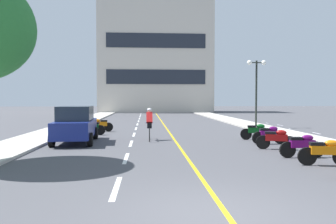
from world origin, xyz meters
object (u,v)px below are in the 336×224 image
motorcycle_3 (277,139)px  cyclist_rider (149,123)px  motorcycle_1 (325,151)px  motorcycle_2 (302,145)px  street_lamp_mid (256,78)px  motorcycle_4 (270,134)px  motorcycle_5 (257,131)px  motorcycle_6 (91,127)px  motorcycle_7 (100,125)px  parked_car_near (76,124)px

motorcycle_3 → cyclist_rider: bearing=146.6°
motorcycle_1 → motorcycle_2: (-0.03, 1.49, 0.00)m
street_lamp_mid → motorcycle_3: size_ratio=3.00×
motorcycle_3 → motorcycle_4: same height
motorcycle_4 → motorcycle_5: size_ratio=1.01×
motorcycle_2 → motorcycle_6: 12.30m
cyclist_rider → motorcycle_6: bearing=142.0°
street_lamp_mid → motorcycle_5: size_ratio=2.95×
motorcycle_5 → motorcycle_6: size_ratio=0.99×
street_lamp_mid → motorcycle_3: bearing=-104.4°
motorcycle_7 → motorcycle_3: bearing=-43.8°
motorcycle_2 → motorcycle_6: size_ratio=1.00×
motorcycle_2 → motorcycle_3: same height
motorcycle_2 → motorcycle_7: same height
motorcycle_3 → cyclist_rider: (-5.42, 3.58, 0.41)m
motorcycle_5 → cyclist_rider: 5.72m
motorcycle_5 → cyclist_rider: size_ratio=0.95×
street_lamp_mid → parked_car_near: size_ratio=1.16×
motorcycle_6 → motorcycle_7: 2.01m
parked_car_near → cyclist_rider: parked_car_near is taller
motorcycle_5 → motorcycle_7: (-8.94, 5.02, 0.00)m
motorcycle_4 → cyclist_rider: size_ratio=0.96×
street_lamp_mid → cyclist_rider: (-8.12, -6.91, -2.88)m
motorcycle_2 → motorcycle_6: bearing=137.8°
motorcycle_2 → motorcycle_4: (0.17, 3.67, 0.00)m
motorcycle_5 → motorcycle_6: (-9.20, 3.02, 0.00)m
parked_car_near → motorcycle_6: 3.50m
motorcycle_3 → street_lamp_mid: bearing=75.6°
street_lamp_mid → motorcycle_4: street_lamp_mid is taller
motorcycle_6 → motorcycle_7: (0.26, 1.99, 0.00)m
motorcycle_1 → motorcycle_3: bearing=93.5°
motorcycle_2 → motorcycle_4: size_ratio=1.00×
parked_car_near → motorcycle_3: size_ratio=2.60×
motorcycle_1 → motorcycle_3: size_ratio=1.02×
motorcycle_1 → motorcycle_2: bearing=91.0°
motorcycle_4 → motorcycle_7: same height
motorcycle_5 → motorcycle_4: bearing=-87.2°
street_lamp_mid → cyclist_rider: 11.05m
motorcycle_7 → cyclist_rider: size_ratio=0.96×
street_lamp_mid → motorcycle_2: (-2.52, -12.44, -3.30)m
motorcycle_3 → motorcycle_5: bearing=85.2°
motorcycle_5 → motorcycle_7: same height
street_lamp_mid → cyclist_rider: street_lamp_mid is taller
motorcycle_4 → parked_car_near: bearing=173.2°
motorcycle_2 → street_lamp_mid: bearing=78.6°
motorcycle_1 → motorcycle_2: same height
parked_car_near → motorcycle_2: bearing=-27.3°
parked_car_near → cyclist_rider: bearing=11.2°
motorcycle_1 → cyclist_rider: 9.01m
cyclist_rider → motorcycle_1: bearing=-51.3°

